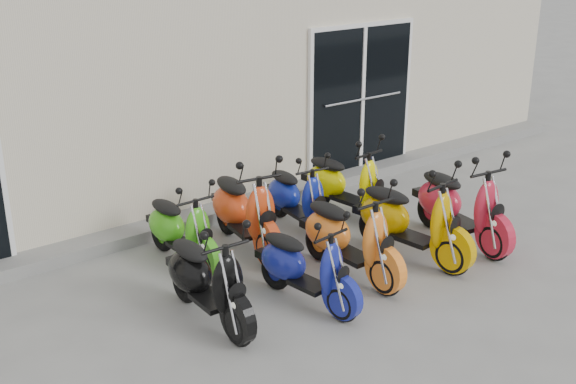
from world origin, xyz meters
The scene contains 13 objects.
ground centered at (0.00, 0.00, 0.00)m, with size 80.00×80.00×0.00m, color gray.
building centered at (0.00, 5.20, 1.60)m, with size 14.00×6.00×3.20m, color beige.
front_step centered at (0.00, 2.02, 0.07)m, with size 14.00×0.40×0.15m, color gray.
door_right centered at (2.60, 2.17, 1.26)m, with size 2.02×0.08×2.22m, color black.
scooter_front_black centered at (-1.59, -0.20, 0.57)m, with size 0.56×1.54×1.14m, color black, non-canonical shape.
scooter_front_blue centered at (-0.63, -0.50, 0.53)m, with size 0.52×1.43×1.06m, color navy, non-canonical shape.
scooter_front_orange_a centered at (0.14, -0.31, 0.60)m, with size 0.59×1.62×1.19m, color orange, non-canonical shape.
scooter_front_orange_b centered at (0.99, -0.42, 0.62)m, with size 0.61×1.68×1.24m, color #D19B00, non-canonical shape.
scooter_front_red centered at (1.80, -0.46, 0.62)m, with size 0.61×1.68×1.24m, color red, non-canonical shape.
scooter_back_green centered at (-1.15, 1.07, 0.54)m, with size 0.53×1.45×1.07m, color #42AE1A, non-canonical shape.
scooter_back_red centered at (-0.37, 0.95, 0.63)m, with size 0.62×1.70×1.26m, color red, non-canonical shape.
scooter_back_blue centered at (0.52, 1.07, 0.54)m, with size 0.53×1.45×1.07m, color #12239A, non-canonical shape.
scooter_back_yellow centered at (1.29, 1.01, 0.58)m, with size 0.57×1.57×1.16m, color #FFF700, non-canonical shape.
Camera 1 is at (-4.76, -5.54, 3.62)m, focal length 45.00 mm.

